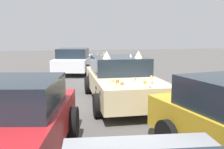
% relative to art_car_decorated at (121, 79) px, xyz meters
% --- Properties ---
extents(ground_plane, '(60.00, 60.00, 0.00)m').
position_rel_art_car_decorated_xyz_m(ground_plane, '(-0.09, 0.00, -0.71)').
color(ground_plane, '#514F4C').
extents(art_car_decorated, '(4.60, 2.17, 1.65)m').
position_rel_art_car_decorated_xyz_m(art_car_decorated, '(0.00, 0.00, 0.00)').
color(art_car_decorated, beige).
rests_on(art_car_decorated, ground).
extents(parked_sedan_row_back_center, '(4.16, 2.53, 1.41)m').
position_rel_art_car_decorated_xyz_m(parked_sedan_row_back_center, '(-3.67, 2.78, -0.02)').
color(parked_sedan_row_back_center, red).
rests_on(parked_sedan_row_back_center, ground).
extents(parked_sedan_far_right, '(4.67, 2.68, 1.41)m').
position_rel_art_car_decorated_xyz_m(parked_sedan_far_right, '(6.81, 1.07, -0.02)').
color(parked_sedan_far_right, white).
rests_on(parked_sedan_far_right, ground).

